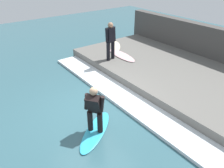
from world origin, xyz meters
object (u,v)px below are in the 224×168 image
surfer_waiting_near (111,39)px  surfboard_spare (116,46)px  surfer_riding (94,108)px  surfboard_riding (96,131)px  surfboard_waiting_near (122,55)px

surfer_waiting_near → surfboard_spare: surfer_waiting_near is taller
surfer_riding → surfer_waiting_near: surfer_waiting_near is taller
surfboard_riding → surfboard_waiting_near: surfboard_waiting_near is taller
surfer_riding → surfboard_spare: size_ratio=0.90×
surfboard_riding → surfer_waiting_near: bearing=47.6°
surfboard_riding → surfboard_spare: 6.23m
surfboard_spare → surfboard_riding: bearing=-133.3°
surfer_waiting_near → surfboard_waiting_near: bearing=2.0°
surfer_riding → surfboard_waiting_near: bearing=42.0°
surfer_riding → surfboard_waiting_near: (3.69, 3.33, -0.43)m
surfer_waiting_near → surfboard_spare: bearing=44.2°
surfer_waiting_near → surfer_riding: bearing=-132.4°
surfboard_riding → surfboard_spare: (4.27, 4.52, 0.39)m
surfboard_riding → surfer_riding: 0.82m
surfboard_riding → surfboard_spare: bearing=46.7°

